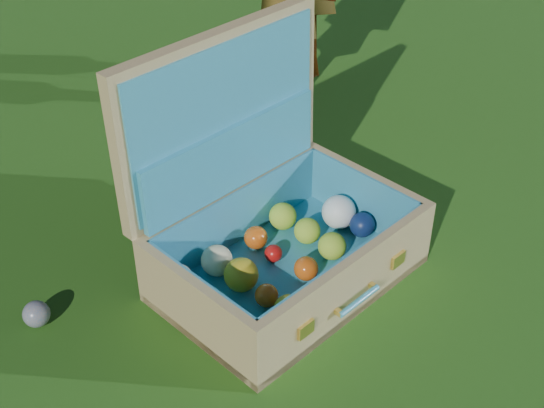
% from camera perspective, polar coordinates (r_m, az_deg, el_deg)
% --- Properties ---
extents(ground, '(60.00, 60.00, 0.00)m').
position_cam_1_polar(ground, '(2.16, 0.53, -1.88)').
color(ground, '#215114').
rests_on(ground, ground).
extents(stray_ball, '(0.07, 0.07, 0.07)m').
position_cam_1_polar(stray_ball, '(1.94, -17.32, -7.91)').
color(stray_ball, '#386792').
rests_on(stray_ball, ground).
extents(suitcase, '(0.74, 0.63, 0.62)m').
position_cam_1_polar(suitcase, '(1.92, -0.42, -0.73)').
color(suitcase, tan).
rests_on(suitcase, ground).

